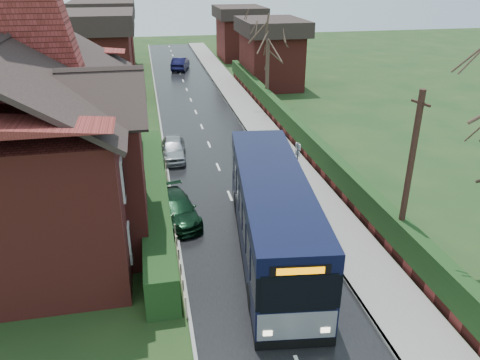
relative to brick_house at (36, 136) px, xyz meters
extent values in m
plane|color=#2D411B|center=(8.73, -4.78, -4.38)|extent=(140.00, 140.00, 0.00)
cube|color=black|center=(8.73, 5.22, -4.37)|extent=(6.00, 100.00, 0.02)
cube|color=slate|center=(12.98, 5.22, -4.31)|extent=(2.50, 100.00, 0.14)
cube|color=gray|center=(11.78, 5.22, -4.31)|extent=(0.12, 100.00, 0.14)
cube|color=gray|center=(5.68, 5.22, -4.33)|extent=(0.12, 100.00, 0.10)
cube|color=black|center=(4.83, 0.22, -3.58)|extent=(1.20, 16.00, 1.60)
cube|color=maroon|center=(14.53, 5.22, -4.08)|extent=(0.30, 50.00, 0.60)
cube|color=black|center=(14.53, 5.22, -3.18)|extent=(0.60, 50.00, 1.20)
cube|color=maroon|center=(-0.27, 0.22, -1.38)|extent=(8.00, 14.00, 6.00)
cube|color=maroon|center=(3.23, -2.78, -1.38)|extent=(2.50, 4.00, 6.00)
cube|color=brown|center=(0.73, 4.22, 4.82)|extent=(0.90, 1.40, 2.20)
cube|color=silver|center=(3.78, -4.78, -2.78)|extent=(0.08, 1.20, 1.60)
cube|color=black|center=(3.81, -4.78, -2.78)|extent=(0.03, 0.95, 1.35)
cube|color=silver|center=(3.78, -4.78, -0.18)|extent=(0.08, 1.20, 1.60)
cube|color=black|center=(3.81, -4.78, -0.18)|extent=(0.03, 0.95, 1.35)
cube|color=silver|center=(3.78, -0.78, -2.78)|extent=(0.08, 1.20, 1.60)
cube|color=black|center=(3.81, -0.78, -2.78)|extent=(0.03, 0.95, 1.35)
cube|color=silver|center=(3.78, -0.78, -0.18)|extent=(0.08, 1.20, 1.60)
cube|color=black|center=(3.81, -0.78, -0.18)|extent=(0.03, 0.95, 1.35)
cube|color=silver|center=(3.78, 3.22, -2.78)|extent=(0.08, 1.20, 1.60)
cube|color=black|center=(3.81, 3.22, -2.78)|extent=(0.03, 0.95, 1.35)
cube|color=silver|center=(3.78, 3.22, -0.18)|extent=(0.08, 1.20, 1.60)
cube|color=black|center=(3.81, 3.22, -0.18)|extent=(0.03, 0.95, 1.35)
cube|color=silver|center=(3.78, 5.72, -2.78)|extent=(0.08, 1.20, 1.60)
cube|color=black|center=(3.81, 5.72, -2.78)|extent=(0.03, 0.95, 1.35)
cube|color=silver|center=(3.78, 5.72, -0.18)|extent=(0.08, 1.20, 1.60)
cube|color=black|center=(3.81, 5.72, -0.18)|extent=(0.03, 0.95, 1.35)
cube|color=black|center=(9.53, -4.23, -3.42)|extent=(3.96, 11.65, 1.18)
cube|color=black|center=(9.53, -4.23, -2.21)|extent=(3.98, 11.65, 1.25)
cube|color=black|center=(9.53, -4.23, -1.24)|extent=(3.96, 11.65, 0.69)
cube|color=black|center=(9.53, -4.23, -4.19)|extent=(3.96, 11.65, 0.36)
cube|color=gray|center=(8.85, -9.85, -3.44)|extent=(2.49, 0.42, 1.04)
cube|color=black|center=(8.85, -9.88, -2.19)|extent=(2.33, 0.36, 1.35)
cube|color=black|center=(8.85, -9.88, -1.36)|extent=(1.81, 0.30, 0.36)
cube|color=#FF8C00|center=(8.84, -9.92, -1.36)|extent=(1.42, 0.21, 0.23)
cube|color=black|center=(8.85, -9.86, -4.15)|extent=(2.54, 0.45, 0.31)
cube|color=#FFF2CC|center=(7.94, -9.80, -3.65)|extent=(0.29, 0.08, 0.19)
cube|color=#FFF2CC|center=(9.74, -10.02, -3.65)|extent=(0.29, 0.08, 0.19)
cylinder|color=black|center=(7.93, -7.72, -3.88)|extent=(0.41, 1.02, 1.00)
cylinder|color=black|center=(10.26, -8.00, -3.88)|extent=(0.41, 1.02, 1.00)
cylinder|color=black|center=(8.81, -0.46, -3.88)|extent=(0.41, 1.02, 1.00)
cylinder|color=black|center=(11.14, -0.75, -3.88)|extent=(0.41, 1.02, 1.00)
imported|color=#B4B5B9|center=(6.19, 7.22, -3.72)|extent=(1.82, 3.96, 1.31)
imported|color=black|center=(5.83, -0.78, -3.79)|extent=(2.30, 4.27, 1.18)
imported|color=black|center=(8.97, 35.22, -3.64)|extent=(2.59, 4.69, 1.47)
cylinder|color=slate|center=(12.37, 1.22, -3.01)|extent=(0.08, 0.08, 2.73)
cube|color=white|center=(12.37, 1.22, -1.84)|extent=(0.17, 0.41, 0.31)
cube|color=white|center=(12.37, 1.22, -2.23)|extent=(0.15, 0.37, 0.27)
cylinder|color=black|center=(14.53, -5.75, -0.83)|extent=(0.24, 0.24, 7.10)
cube|color=black|center=(14.53, -5.75, 2.22)|extent=(0.28, 0.91, 0.08)
cylinder|color=#3E2E24|center=(14.73, 16.92, -1.52)|extent=(0.31, 0.31, 5.70)
cylinder|color=#3C2E23|center=(-3.81, 13.22, -0.74)|extent=(0.33, 0.33, 7.26)
camera|label=1|loc=(4.89, -20.61, 6.69)|focal=35.00mm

